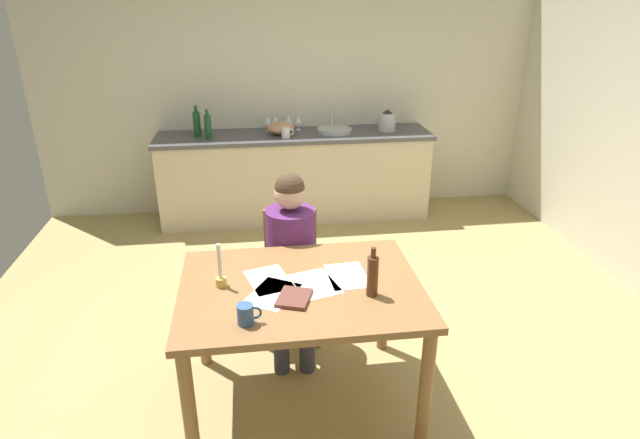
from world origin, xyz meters
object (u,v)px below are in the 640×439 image
(wine_bottle_on_table, at_px, (372,275))
(wine_glass_by_kettle, at_px, (289,120))
(mixing_bowl, at_px, (281,128))
(wine_glass_back_right, at_px, (268,120))
(candlestick, at_px, (221,275))
(sink_unit, at_px, (334,130))
(book_magazine, at_px, (294,298))
(bottle_oil, at_px, (197,124))
(coffee_mug, at_px, (246,314))
(wine_glass_near_sink, at_px, (298,120))
(chair_at_table, at_px, (291,268))
(wine_glass_back_left, at_px, (275,120))
(person_seated, at_px, (291,253))
(dining_table, at_px, (301,302))
(bottle_vinegar, at_px, (208,126))
(teacup_on_counter, at_px, (286,133))
(stovetop_kettle, at_px, (387,121))

(wine_bottle_on_table, relative_size, wine_glass_by_kettle, 1.76)
(mixing_bowl, height_order, wine_glass_back_right, wine_glass_back_right)
(candlestick, height_order, sink_unit, sink_unit)
(book_magazine, height_order, mixing_bowl, mixing_bowl)
(sink_unit, bearing_deg, wine_glass_by_kettle, 162.20)
(book_magazine, relative_size, bottle_oil, 0.63)
(coffee_mug, xyz_separation_m, mixing_bowl, (0.38, 3.12, 0.14))
(wine_bottle_on_table, bearing_deg, bottle_oil, 110.19)
(book_magazine, distance_m, wine_glass_near_sink, 3.12)
(chair_at_table, distance_m, wine_glass_by_kettle, 2.29)
(wine_bottle_on_table, height_order, wine_glass_back_left, wine_glass_back_left)
(person_seated, bearing_deg, wine_glass_back_left, 88.85)
(sink_unit, relative_size, wine_glass_back_right, 2.34)
(dining_table, height_order, mixing_bowl, mixing_bowl)
(bottle_vinegar, distance_m, wine_glass_back_left, 0.71)
(chair_at_table, xyz_separation_m, teacup_on_counter, (0.12, 1.93, 0.46))
(dining_table, xyz_separation_m, bottle_vinegar, (-0.62, 2.73, 0.35))
(mixing_bowl, distance_m, wine_glass_back_left, 0.16)
(wine_bottle_on_table, relative_size, stovetop_kettle, 1.23)
(coffee_mug, relative_size, bottle_oil, 0.39)
(chair_at_table, bearing_deg, dining_table, -90.42)
(dining_table, relative_size, wine_bottle_on_table, 4.76)
(wine_bottle_on_table, bearing_deg, coffee_mug, -165.04)
(dining_table, relative_size, person_seated, 1.08)
(person_seated, relative_size, wine_glass_back_right, 7.76)
(chair_at_table, height_order, wine_glass_near_sink, wine_glass_near_sink)
(wine_glass_by_kettle, relative_size, wine_glass_back_left, 1.00)
(wine_bottle_on_table, height_order, bottle_vinegar, bottle_vinegar)
(candlestick, distance_m, wine_bottle_on_table, 0.80)
(wine_bottle_on_table, distance_m, teacup_on_counter, 2.81)
(dining_table, distance_m, sink_unit, 2.89)
(book_magazine, bearing_deg, wine_glass_back_right, 109.23)
(bottle_vinegar, bearing_deg, wine_bottle_on_table, -71.17)
(dining_table, xyz_separation_m, person_seated, (-0.00, 0.58, 0.01))
(candlestick, relative_size, mixing_bowl, 0.89)
(book_magazine, height_order, wine_glass_back_left, wine_glass_back_left)
(wine_glass_back_right, bearing_deg, wine_bottle_on_table, -82.91)
(book_magazine, relative_size, bottle_vinegar, 0.68)
(candlestick, bearing_deg, coffee_mug, -70.54)
(stovetop_kettle, xyz_separation_m, wine_glass_back_right, (-1.21, 0.15, 0.01))
(candlestick, bearing_deg, bottle_vinegar, 94.35)
(wine_bottle_on_table, bearing_deg, wine_glass_near_sink, 91.40)
(wine_glass_back_right, bearing_deg, teacup_on_counter, -62.00)
(wine_glass_back_left, bearing_deg, candlestick, -99.10)
(coffee_mug, bearing_deg, wine_glass_by_kettle, 81.78)
(wine_bottle_on_table, height_order, mixing_bowl, wine_bottle_on_table)
(sink_unit, distance_m, bottle_vinegar, 1.27)
(person_seated, height_order, wine_glass_near_sink, person_seated)
(mixing_bowl, relative_size, wine_glass_back_left, 1.81)
(wine_glass_back_right, bearing_deg, sink_unit, -12.36)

